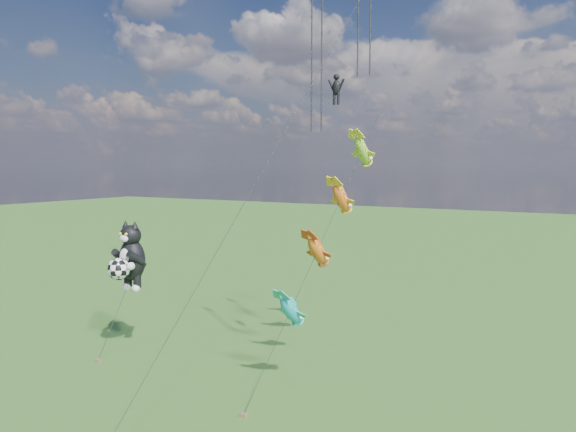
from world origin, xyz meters
The scene contains 4 objects.
ground centered at (0.00, 0.00, 0.00)m, with size 300.00×300.00×0.00m, color #184411.
cat_kite_rig centered at (-0.35, 7.07, 7.07)m, with size 2.36×4.11×9.72m.
fish_windsock_rig centered at (13.64, 11.39, 9.81)m, with size 1.88×15.91×17.48m.
parafoil_rig centered at (15.53, 7.94, 19.51)m, with size 6.84×16.64×27.11m.
Camera 1 is at (29.93, -21.55, 13.78)m, focal length 35.00 mm.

